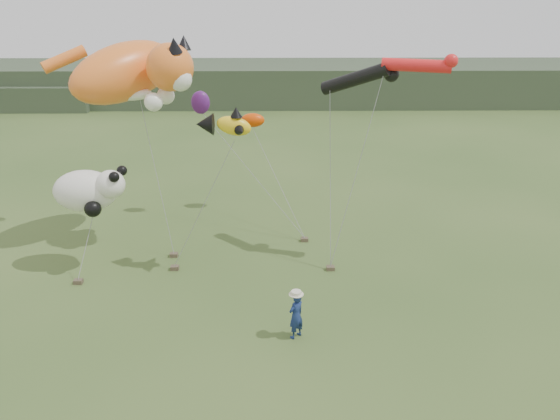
{
  "coord_description": "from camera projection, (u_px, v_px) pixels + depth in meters",
  "views": [
    {
      "loc": [
        1.21,
        -16.46,
        11.18
      ],
      "look_at": [
        1.44,
        3.0,
        3.44
      ],
      "focal_mm": 35.0,
      "sensor_mm": 36.0,
      "label": 1
    }
  ],
  "objects": [
    {
      "name": "cat_kite",
      "position": [
        134.0,
        72.0,
        23.88
      ],
      "size": [
        7.2,
        5.92,
        3.43
      ],
      "color": "orange",
      "rests_on": "ground"
    },
    {
      "name": "panda_kite",
      "position": [
        89.0,
        190.0,
        22.71
      ],
      "size": [
        3.12,
        2.02,
        1.94
      ],
      "color": "white",
      "rests_on": "ground"
    },
    {
      "name": "fish_kite",
      "position": [
        223.0,
        125.0,
        21.37
      ],
      "size": [
        2.28,
        1.53,
        1.24
      ],
      "color": "yellow",
      "rests_on": "ground"
    },
    {
      "name": "sandbag_anchors",
      "position": [
        215.0,
        262.0,
        24.24
      ],
      "size": [
        10.91,
        4.32,
        0.18
      ],
      "color": "brown",
      "rests_on": "ground"
    },
    {
      "name": "festival_attendant",
      "position": [
        296.0,
        315.0,
        18.76
      ],
      "size": [
        0.75,
        0.74,
        1.74
      ],
      "primitive_type": "imported",
      "rotation": [
        0.0,
        0.0,
        3.9
      ],
      "color": "navy",
      "rests_on": "ground"
    },
    {
      "name": "tube_kites",
      "position": [
        385.0,
        73.0,
        22.25
      ],
      "size": [
        5.19,
        2.93,
        1.97
      ],
      "color": "black",
      "rests_on": "ground"
    },
    {
      "name": "headland",
      "position": [
        234.0,
        83.0,
        60.19
      ],
      "size": [
        90.0,
        13.0,
        4.0
      ],
      "color": "#2D3D28",
      "rests_on": "ground"
    },
    {
      "name": "ground",
      "position": [
        241.0,
        331.0,
        19.41
      ],
      "size": [
        120.0,
        120.0,
        0.0
      ],
      "primitive_type": "plane",
      "color": "#385123",
      "rests_on": "ground"
    },
    {
      "name": "misc_kites",
      "position": [
        226.0,
        111.0,
        28.06
      ],
      "size": [
        3.69,
        1.41,
        2.02
      ],
      "color": "#E03F03",
      "rests_on": "ground"
    }
  ]
}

